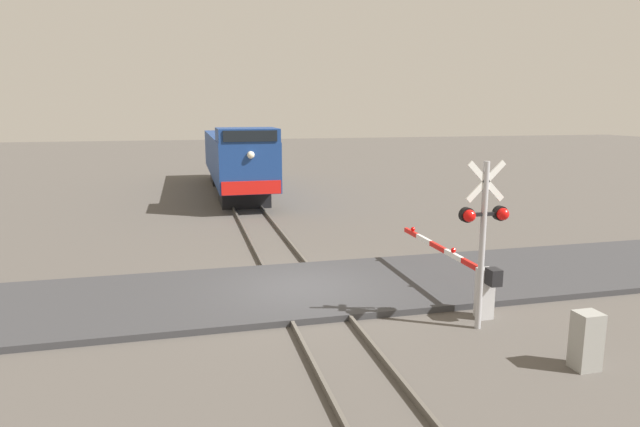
{
  "coord_description": "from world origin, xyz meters",
  "views": [
    {
      "loc": [
        -3.02,
        -14.42,
        5.08
      ],
      "look_at": [
        1.05,
        2.03,
        1.83
      ],
      "focal_mm": 30.71,
      "sensor_mm": 36.0,
      "label": 1
    }
  ],
  "objects_px": {
    "crossing_gate": "(472,277)",
    "utility_cabinet": "(586,341)",
    "locomotive": "(236,158)",
    "crossing_signal": "(484,227)"
  },
  "relations": [
    {
      "from": "crossing_gate",
      "to": "crossing_signal",
      "type": "bearing_deg",
      "value": -111.3
    },
    {
      "from": "locomotive",
      "to": "crossing_gate",
      "type": "height_order",
      "value": "locomotive"
    },
    {
      "from": "crossing_gate",
      "to": "utility_cabinet",
      "type": "relative_size",
      "value": 4.72
    },
    {
      "from": "crossing_gate",
      "to": "utility_cabinet",
      "type": "distance_m",
      "value": 3.61
    },
    {
      "from": "crossing_gate",
      "to": "locomotive",
      "type": "bearing_deg",
      "value": 100.49
    },
    {
      "from": "locomotive",
      "to": "utility_cabinet",
      "type": "bearing_deg",
      "value": -79.82
    },
    {
      "from": "utility_cabinet",
      "to": "locomotive",
      "type": "bearing_deg",
      "value": 100.18
    },
    {
      "from": "crossing_signal",
      "to": "crossing_gate",
      "type": "bearing_deg",
      "value": 68.7
    },
    {
      "from": "crossing_signal",
      "to": "crossing_gate",
      "type": "xyz_separation_m",
      "value": [
        0.48,
        1.24,
        -1.61
      ]
    },
    {
      "from": "crossing_signal",
      "to": "utility_cabinet",
      "type": "xyz_separation_m",
      "value": [
        1.0,
        -2.33,
        -1.87
      ]
    }
  ]
}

